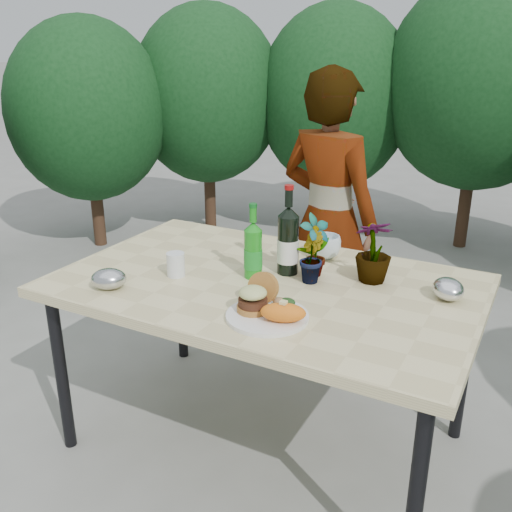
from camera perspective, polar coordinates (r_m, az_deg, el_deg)
The scene contains 18 objects.
ground at distance 2.60m, azimuth 0.87°, elevation -17.86°, with size 80.00×80.00×0.00m, color slate.
patio_table at distance 2.24m, azimuth 0.97°, elevation -3.86°, with size 1.60×1.00×0.75m.
shrub_hedge at distance 3.57m, azimuth 19.01°, elevation 12.08°, with size 6.83×5.20×2.14m.
dinner_plate at distance 1.92m, azimuth 1.13°, elevation -6.04°, with size 0.28×0.28×0.01m, color white.
burger_stack at distance 1.94m, azimuth -0.05°, elevation -4.07°, with size 0.11×0.16×0.11m.
sweet_potato at distance 1.86m, azimuth 2.73°, elevation -5.67°, with size 0.15×0.08×0.06m, color orange.
grilled_veg at distance 1.98m, azimuth 2.81°, elevation -4.55°, with size 0.08×0.05×0.03m.
wine_bottle at distance 2.25m, azimuth 3.22°, elevation 1.45°, with size 0.09×0.09×0.36m.
sparkling_water at distance 2.21m, azimuth -0.29°, elevation 0.52°, with size 0.07×0.07×0.30m.
plastic_cup at distance 2.27m, azimuth -8.02°, elevation -0.84°, with size 0.07×0.07×0.10m, color silver.
seedling_left at distance 2.23m, azimuth 5.94°, elevation 1.02°, with size 0.13×0.09×0.25m, color #20551D.
seedling_mid at distance 2.19m, azimuth 5.47°, elevation -0.10°, with size 0.11×0.09×0.20m, color #2A541C.
seedling_right at distance 2.21m, azimuth 11.70°, elevation 0.51°, with size 0.14×0.14×0.25m, color #2C5D20.
blue_bowl at distance 2.45m, azimuth 7.00°, elevation 0.92°, with size 0.13×0.13×0.10m, color silver.
foil_packet_left at distance 2.20m, azimuth -14.51°, elevation -2.23°, with size 0.13×0.11×0.08m, color #ADB0B4.
foil_packet_right at distance 2.16m, azimuth 18.66°, elevation -3.13°, with size 0.13×0.11×0.08m, color silver.
person at distance 2.94m, azimuth 7.22°, elevation 3.53°, with size 0.55×0.36×1.52m, color #9C6C4E.
terracotta_pot at distance 4.88m, azimuth -5.94°, elevation 2.09°, with size 0.17×0.17×0.14m.
Camera 1 is at (0.93, -1.81, 1.62)m, focal length 40.00 mm.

